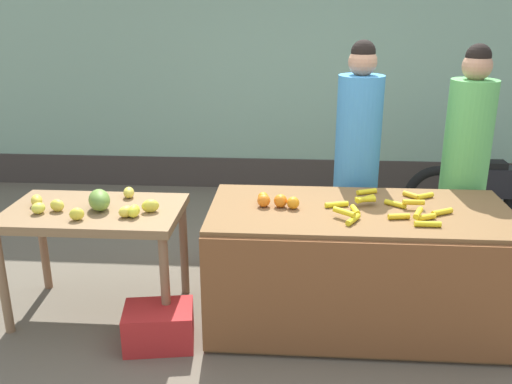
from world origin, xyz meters
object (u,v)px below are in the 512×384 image
Objects in this scene: vendor_woman_blue_shirt at (357,164)px; parked_motorcycle at (488,192)px; produce_crate at (159,326)px; vendor_woman_green_shirt at (464,168)px; produce_sack at (230,236)px.

vendor_woman_blue_shirt is 1.16× the size of parked_motorcycle.
produce_crate is at bearing -142.38° from parked_motorcycle.
parked_motorcycle is at bearing 61.03° from vendor_woman_green_shirt.
vendor_woman_green_shirt is 1.90m from produce_sack.
vendor_woman_blue_shirt is 1.18m from produce_sack.
parked_motorcycle reaches higher than produce_crate.
produce_crate is 0.74× the size of produce_sack.
vendor_woman_blue_shirt is at bearing -1.74° from produce_sack.
vendor_woman_blue_shirt is at bearing 177.34° from vendor_woman_green_shirt.
produce_crate is at bearing -153.83° from vendor_woman_green_shirt.
produce_sack is (-1.79, 0.07, -0.63)m from vendor_woman_green_shirt.
vendor_woman_blue_shirt reaches higher than produce_crate.
vendor_woman_blue_shirt is 1.78m from parked_motorcycle.
parked_motorcycle is 2.71× the size of produce_sack.
vendor_woman_blue_shirt is at bearing 39.20° from produce_crate.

